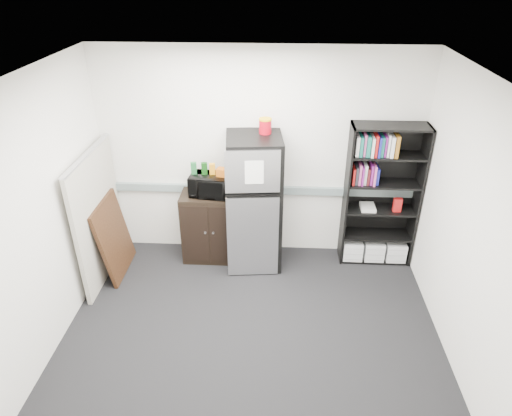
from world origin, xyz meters
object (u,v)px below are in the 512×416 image
(microwave, at_px, (210,185))
(refrigerator, at_px, (254,203))
(bookshelf, at_px, (381,197))
(cubicle_partition, at_px, (98,216))
(cabinet, at_px, (212,226))

(microwave, relative_size, refrigerator, 0.28)
(refrigerator, bearing_deg, bookshelf, -0.62)
(bookshelf, bearing_deg, cubicle_partition, -171.94)
(microwave, xyz_separation_m, refrigerator, (0.56, -0.06, -0.20))
(cubicle_partition, relative_size, refrigerator, 0.94)
(refrigerator, bearing_deg, microwave, 167.56)
(bookshelf, xyz_separation_m, microwave, (-2.13, -0.08, 0.15))
(bookshelf, bearing_deg, microwave, -177.84)
(refrigerator, bearing_deg, cabinet, 165.94)
(cabinet, xyz_separation_m, refrigerator, (0.56, -0.08, 0.40))
(cubicle_partition, bearing_deg, cabinet, 17.95)
(cabinet, bearing_deg, microwave, -90.00)
(bookshelf, height_order, cabinet, bookshelf)
(cabinet, height_order, refrigerator, refrigerator)
(cubicle_partition, height_order, microwave, cubicle_partition)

